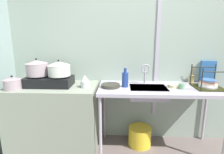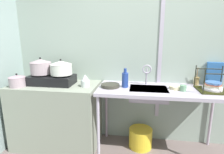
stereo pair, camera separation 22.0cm
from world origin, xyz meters
The scene contains 19 objects.
wall_back centered at (0.00, 1.46, 1.23)m, with size 4.63×0.10×2.45m, color #92A397.
wall_metal_strip centered at (0.09, 1.41, 1.35)m, with size 0.05×0.01×1.96m, color #ADA4B6.
counter_concrete centered at (-1.27, 1.11, 0.43)m, with size 1.12×0.61×0.86m, color gray.
counter_sink centered at (0.09, 1.11, 0.80)m, with size 1.52×0.61×0.86m.
stove centered at (-1.30, 1.11, 0.92)m, with size 0.58×0.32×0.13m.
pot_on_left_burner centered at (-1.44, 1.11, 1.09)m, with size 0.27×0.27×0.22m.
pot_on_right_burner centered at (-1.16, 1.11, 1.09)m, with size 0.28×0.28×0.20m.
pot_beside_stove centered at (-1.67, 0.93, 0.94)m, with size 0.20×0.20×0.17m.
percolator centered at (-0.84, 1.06, 0.94)m, with size 0.11×0.11×0.16m.
sink_basin centered at (-0.05, 1.09, 0.80)m, with size 0.45×0.32×0.13m, color #ADA4B6.
faucet centered at (-0.08, 1.25, 1.05)m, with size 0.12×0.07×0.27m.
frying_pan centered at (-0.52, 1.08, 0.88)m, with size 0.23×0.23×0.04m, color #323128.
dish_rack centered at (0.67, 1.11, 0.91)m, with size 0.32×0.33×0.27m.
cup_by_rack centered at (0.33, 1.05, 0.90)m, with size 0.07×0.07×0.07m, color gray.
small_bowl_on_drainboard centered at (0.26, 1.11, 0.88)m, with size 0.14×0.14×0.04m, color beige.
bottle_by_sink centered at (-0.34, 1.11, 0.96)m, with size 0.08×0.08×0.24m.
cereal_box centered at (0.77, 1.36, 1.01)m, with size 0.18×0.06×0.30m, color #2F65AE.
utensil_jar centered at (0.57, 1.36, 0.92)m, with size 0.06×0.06×0.23m.
bucket_on_floor centered at (-0.12, 1.19, 0.13)m, with size 0.31×0.31×0.26m, color yellow.
Camera 1 is at (-0.41, -1.03, 1.48)m, focal length 28.48 mm.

